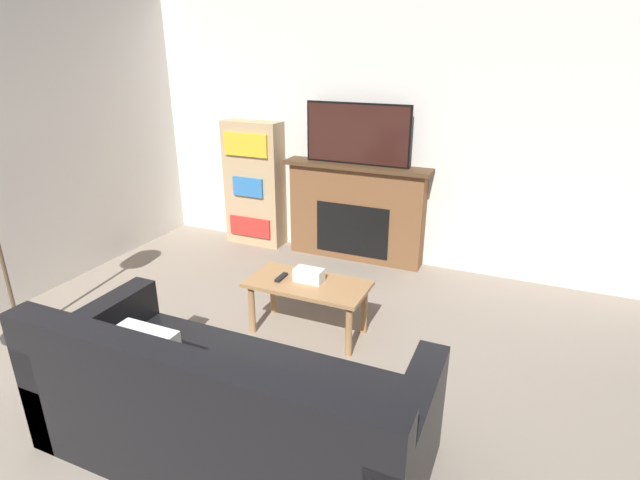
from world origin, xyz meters
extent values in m
cube|color=silver|center=(0.00, 3.64, 1.35)|extent=(6.01, 0.06, 2.70)
cube|color=silver|center=(-2.53, 1.80, 1.35)|extent=(0.06, 4.61, 2.70)
cube|color=brown|center=(-0.17, 3.50, 0.49)|extent=(1.41, 0.22, 0.97)
cube|color=black|center=(-0.17, 3.38, 0.35)|extent=(0.78, 0.01, 0.54)
cube|color=#4C331E|center=(-0.17, 3.48, 0.99)|extent=(1.51, 0.28, 0.04)
cube|color=black|center=(-0.17, 3.48, 1.31)|extent=(1.07, 0.03, 0.60)
cube|color=#331914|center=(-0.17, 3.46, 1.31)|extent=(1.03, 0.01, 0.56)
cube|color=black|center=(0.14, 0.68, 0.21)|extent=(2.10, 0.93, 0.42)
cube|color=black|center=(0.14, 0.29, 0.64)|extent=(2.10, 0.16, 0.44)
cube|color=black|center=(-0.82, 0.68, 0.33)|extent=(0.16, 0.93, 0.66)
cube|color=black|center=(1.11, 0.68, 0.33)|extent=(0.16, 0.93, 0.66)
cube|color=silver|center=(-0.33, 0.59, 0.56)|extent=(0.36, 0.14, 0.28)
cube|color=#A87A4C|center=(0.00, 1.94, 0.42)|extent=(0.92, 0.46, 0.03)
cylinder|color=#A87A4C|center=(-0.40, 1.77, 0.20)|extent=(0.05, 0.05, 0.41)
cylinder|color=#A87A4C|center=(0.40, 1.77, 0.20)|extent=(0.05, 0.05, 0.41)
cylinder|color=#A87A4C|center=(-0.40, 2.11, 0.20)|extent=(0.05, 0.05, 0.41)
cylinder|color=#A87A4C|center=(0.40, 2.11, 0.20)|extent=(0.05, 0.05, 0.41)
cube|color=white|center=(0.00, 1.96, 0.49)|extent=(0.22, 0.12, 0.10)
cube|color=black|center=(-0.21, 1.91, 0.45)|extent=(0.04, 0.15, 0.02)
cube|color=tan|center=(-1.36, 3.48, 0.69)|extent=(0.65, 0.26, 1.37)
cube|color=red|center=(-1.36, 3.33, 0.23)|extent=(0.50, 0.03, 0.21)
cube|color=#2D70B7|center=(-1.36, 3.33, 0.69)|extent=(0.36, 0.03, 0.21)
cube|color=gold|center=(-1.36, 3.33, 1.14)|extent=(0.51, 0.03, 0.24)
cylinder|color=#2D2D2D|center=(-2.03, 0.98, 0.01)|extent=(0.28, 0.28, 0.02)
camera|label=1|loc=(1.45, -1.15, 2.12)|focal=28.00mm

